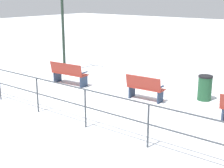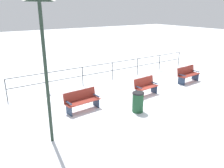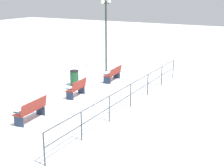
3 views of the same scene
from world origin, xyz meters
TOP-DOWN VIEW (x-y plane):
  - ground_plane at (0.00, 0.00)m, footprint 80.00×80.00m
  - bench_second at (-0.04, -0.01)m, footprint 0.61×1.39m
  - bench_third at (-0.23, 3.63)m, footprint 0.69×1.68m
  - lamppost_middle at (1.45, 5.63)m, footprint 0.23×1.12m
  - waterfront_railing at (-3.17, 0.00)m, footprint 0.05×12.52m
  - trash_bin at (1.32, -1.68)m, footprint 0.51×0.51m

SIDE VIEW (x-z plane):
  - ground_plane at x=0.00m, z-range 0.00..0.00m
  - trash_bin at x=1.32m, z-range 0.00..0.91m
  - bench_second at x=-0.04m, z-range 0.01..0.93m
  - bench_third at x=-0.23m, z-range 0.02..0.98m
  - waterfront_railing at x=-3.17m, z-range 0.20..1.35m
  - lamppost_middle at x=1.45m, z-range 0.61..5.24m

